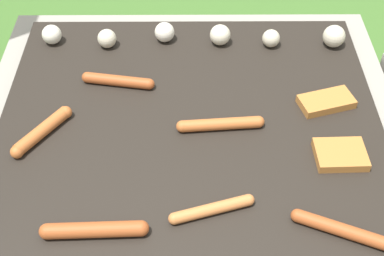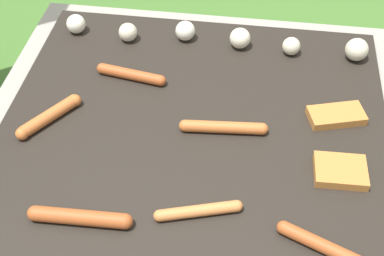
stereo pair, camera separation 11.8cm
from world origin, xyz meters
name	(u,v)px [view 2 (the right image)]	position (x,y,z in m)	size (l,w,h in m)	color
ground_plane	(192,230)	(0.00, 0.00, 0.00)	(14.00, 14.00, 0.00)	#3D6628
grill	(192,187)	(0.00, 0.00, 0.19)	(1.00, 1.00, 0.38)	gray
sausage_back_right	(131,74)	(-0.18, 0.17, 0.39)	(0.18, 0.05, 0.03)	#A34C23
sausage_front_center	(223,127)	(0.07, 0.02, 0.40)	(0.20, 0.04, 0.03)	#B7602D
sausage_back_left	(80,217)	(-0.18, -0.26, 0.40)	(0.21, 0.04, 0.03)	#A34C23
sausage_front_right	(49,117)	(-0.33, 0.00, 0.40)	(0.11, 0.15, 0.03)	#B7602D
sausage_mid_right	(198,211)	(0.04, -0.21, 0.39)	(0.17, 0.07, 0.02)	#C6753D
sausage_back_center	(326,247)	(0.28, -0.26, 0.39)	(0.18, 0.09, 0.03)	#A34C23
bread_slice_center	(336,116)	(0.32, 0.09, 0.39)	(0.14, 0.10, 0.02)	#B27033
bread_slice_right	(340,171)	(0.32, -0.07, 0.39)	(0.11, 0.09, 0.02)	#B27033
mushroom_row	(220,37)	(0.03, 0.34, 0.41)	(0.80, 0.08, 0.06)	silver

